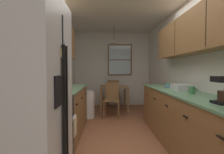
# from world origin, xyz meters

# --- Properties ---
(ground_plane) EXTENTS (12.00, 12.00, 0.00)m
(ground_plane) POSITION_xyz_m (0.00, 1.00, 0.00)
(ground_plane) COLOR #995B3D
(wall_left) EXTENTS (0.10, 9.00, 2.55)m
(wall_left) POSITION_xyz_m (-1.35, 1.00, 1.27)
(wall_left) COLOR white
(wall_left) RESTS_ON ground
(wall_right) EXTENTS (0.10, 9.00, 2.55)m
(wall_right) POSITION_xyz_m (1.35, 1.00, 1.27)
(wall_right) COLOR white
(wall_right) RESTS_ON ground
(wall_back) EXTENTS (4.40, 0.10, 2.55)m
(wall_back) POSITION_xyz_m (0.00, 3.65, 1.27)
(wall_back) COLOR white
(wall_back) RESTS_ON ground
(ceiling_slab) EXTENTS (4.40, 9.00, 0.08)m
(ceiling_slab) POSITION_xyz_m (0.00, 1.00, 2.59)
(ceiling_slab) COLOR white
(refrigerator) EXTENTS (0.75, 0.78, 1.82)m
(refrigerator) POSITION_xyz_m (-0.94, -1.18, 0.91)
(refrigerator) COLOR silver
(refrigerator) RESTS_ON ground
(stove_range) EXTENTS (0.66, 0.64, 1.10)m
(stove_range) POSITION_xyz_m (-0.99, -0.45, 0.47)
(stove_range) COLOR black
(stove_range) RESTS_ON ground
(microwave_over_range) EXTENTS (0.39, 0.60, 0.34)m
(microwave_over_range) POSITION_xyz_m (-1.11, -0.45, 1.65)
(microwave_over_range) COLOR black
(counter_left) EXTENTS (0.64, 1.85, 0.90)m
(counter_left) POSITION_xyz_m (-1.00, 0.79, 0.45)
(counter_left) COLOR olive
(counter_left) RESTS_ON ground
(upper_cabinets_left) EXTENTS (0.33, 1.93, 0.71)m
(upper_cabinets_left) POSITION_xyz_m (-1.14, 0.74, 1.85)
(upper_cabinets_left) COLOR olive
(counter_right) EXTENTS (0.64, 3.21, 0.90)m
(counter_right) POSITION_xyz_m (1.00, 0.04, 0.45)
(counter_right) COLOR olive
(counter_right) RESTS_ON ground
(upper_cabinets_right) EXTENTS (0.33, 2.89, 0.63)m
(upper_cabinets_right) POSITION_xyz_m (1.14, -0.01, 1.81)
(upper_cabinets_right) COLOR olive
(dining_table) EXTENTS (0.81, 0.88, 0.76)m
(dining_table) POSITION_xyz_m (0.02, 2.67, 0.63)
(dining_table) COLOR brown
(dining_table) RESTS_ON ground
(dining_chair_near) EXTENTS (0.45, 0.45, 0.90)m
(dining_chair_near) POSITION_xyz_m (-0.07, 2.02, 0.50)
(dining_chair_near) COLOR brown
(dining_chair_near) RESTS_ON ground
(dining_chair_far) EXTENTS (0.44, 0.44, 0.90)m
(dining_chair_far) POSITION_xyz_m (0.03, 3.31, 0.50)
(dining_chair_far) COLOR brown
(dining_chair_far) RESTS_ON ground
(pendant_light) EXTENTS (0.30, 0.30, 0.53)m
(pendant_light) POSITION_xyz_m (0.02, 2.67, 2.07)
(pendant_light) COLOR black
(back_window) EXTENTS (0.84, 0.05, 1.08)m
(back_window) POSITION_xyz_m (0.27, 3.58, 1.59)
(back_window) COLOR brown
(trash_bin) EXTENTS (0.35, 0.35, 0.69)m
(trash_bin) POSITION_xyz_m (-0.70, 1.97, 0.35)
(trash_bin) COLOR white
(trash_bin) RESTS_ON ground
(storage_canister) EXTENTS (0.12, 0.12, 0.20)m
(storage_canister) POSITION_xyz_m (-1.00, 0.04, 1.00)
(storage_canister) COLOR #D84C19
(storage_canister) RESTS_ON counter_left
(dish_towel) EXTENTS (0.02, 0.16, 0.24)m
(dish_towel) POSITION_xyz_m (-0.64, -0.29, 0.50)
(dish_towel) COLOR beige
(mug_by_coffeemaker) EXTENTS (0.12, 0.08, 0.11)m
(mug_by_coffeemaker) POSITION_xyz_m (0.99, -0.14, 0.95)
(mug_by_coffeemaker) COLOR #3F7F4C
(mug_by_coffeemaker) RESTS_ON counter_right
(fruit_bowl) EXTENTS (0.21, 0.21, 0.09)m
(fruit_bowl) POSITION_xyz_m (1.03, 0.78, 0.94)
(fruit_bowl) COLOR #597F9E
(fruit_bowl) RESTS_ON counter_right
(dish_rack) EXTENTS (0.28, 0.34, 0.10)m
(dish_rack) POSITION_xyz_m (1.05, 0.32, 0.95)
(dish_rack) COLOR silver
(dish_rack) RESTS_ON counter_right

